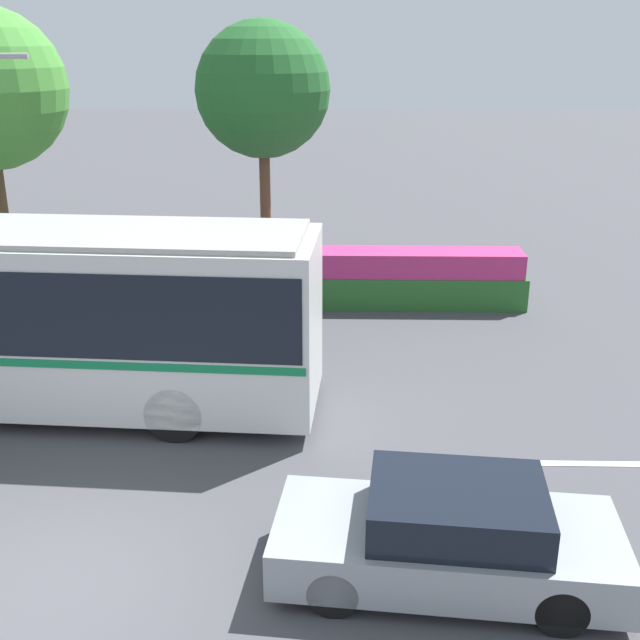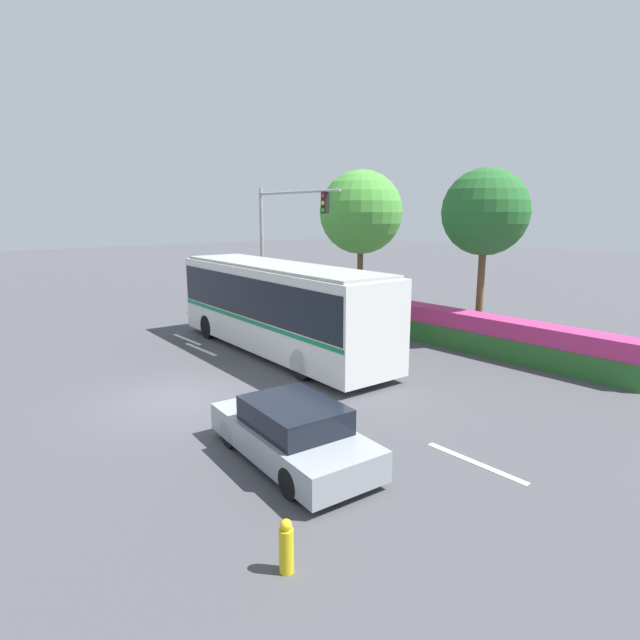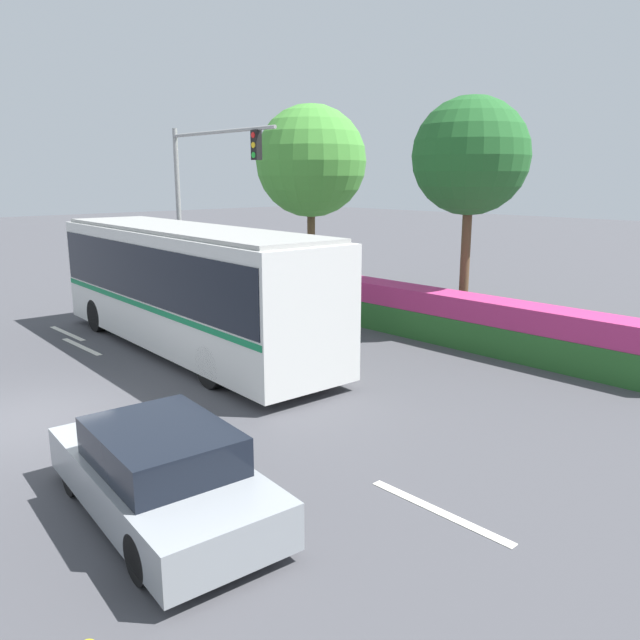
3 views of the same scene
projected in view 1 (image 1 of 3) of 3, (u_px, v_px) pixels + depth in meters
The scene contains 6 objects.
ground_plane at pixel (55, 580), 9.94m from camera, with size 140.00×140.00×0.00m, color #444449.
city_bus at pixel (11, 307), 14.10m from camera, with size 11.23×3.26×3.38m.
sedan_foreground at pixel (449, 537), 9.76m from camera, with size 4.48×2.26×1.34m.
flowering_hedge at pixel (320, 278), 20.00m from camera, with size 10.47×1.11×1.44m.
street_tree_centre at pixel (263, 91), 19.72m from camera, with size 3.43×3.43×6.99m.
lane_stripe_far at pixel (586, 464), 12.64m from camera, with size 2.40×0.16×0.01m, color silver.
Camera 1 is at (3.57, -8.14, 6.51)m, focal length 43.83 mm.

